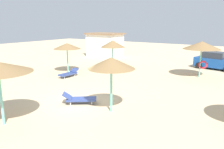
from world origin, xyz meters
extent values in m
plane|color=beige|center=(0.00, 0.00, 0.00)|extent=(80.00, 80.00, 0.00)
cylinder|color=#6BC6BC|center=(-6.91, 5.87, 1.15)|extent=(0.12, 0.12, 2.30)
cone|color=olive|center=(-6.91, 5.87, 2.47)|extent=(2.51, 2.51, 0.53)
cylinder|color=#6BC6BC|center=(-1.33, -3.93, 1.27)|extent=(0.12, 0.12, 2.54)
cylinder|color=#6BC6BC|center=(1.92, 0.08, 1.20)|extent=(0.12, 0.12, 2.41)
cone|color=olive|center=(1.92, 0.08, 2.60)|extent=(2.41, 2.41, 0.57)
cylinder|color=#6BC6BC|center=(3.87, 10.55, 1.26)|extent=(0.12, 0.12, 2.52)
cone|color=olive|center=(3.87, 10.55, 2.74)|extent=(3.05, 3.05, 0.64)
torus|color=red|center=(4.09, 10.55, 1.12)|extent=(0.70, 0.14, 0.70)
cylinder|color=#6BC6BC|center=(-4.20, 9.39, 1.15)|extent=(0.12, 0.12, 2.30)
cone|color=olive|center=(-4.20, 9.39, 2.54)|extent=(2.43, 2.43, 0.67)
cube|color=#33478C|center=(-5.50, 4.42, 0.28)|extent=(0.68, 1.71, 0.12)
cube|color=#33478C|center=(-5.48, 5.22, 0.47)|extent=(0.65, 0.54, 0.33)
cylinder|color=silver|center=(-5.71, 5.02, 0.11)|extent=(0.06, 0.06, 0.22)
cylinder|color=silver|center=(-5.27, 5.01, 0.11)|extent=(0.06, 0.06, 0.22)
cylinder|color=silver|center=(-5.73, 3.82, 0.11)|extent=(0.06, 0.06, 0.22)
cylinder|color=silver|center=(-5.29, 3.81, 0.11)|extent=(0.06, 0.06, 0.22)
cube|color=#33478C|center=(-0.17, 0.10, 0.28)|extent=(1.74, 1.54, 0.12)
cube|color=#33478C|center=(-0.81, -0.38, 0.50)|extent=(0.78, 0.81, 0.38)
cylinder|color=silver|center=(-0.52, -0.44, 0.11)|extent=(0.06, 0.06, 0.22)
cylinder|color=silver|center=(-0.78, -0.09, 0.11)|extent=(0.06, 0.06, 0.22)
cylinder|color=silver|center=(0.44, 0.29, 0.11)|extent=(0.06, 0.06, 0.22)
cylinder|color=silver|center=(0.17, 0.64, 0.11)|extent=(0.06, 0.06, 0.22)
cube|color=#194C9E|center=(4.37, 15.18, 0.67)|extent=(4.24, 2.39, 0.90)
cube|color=#262D38|center=(4.17, 15.22, 1.42)|extent=(2.25, 1.89, 0.60)
cylinder|color=black|center=(3.19, 16.29, 0.32)|extent=(0.67, 0.33, 0.64)
cylinder|color=black|center=(2.88, 14.56, 0.32)|extent=(0.67, 0.33, 0.64)
cube|color=white|center=(-10.12, 16.34, 1.50)|extent=(4.27, 3.09, 3.00)
cube|color=#8C6B4C|center=(-10.12, 16.34, 3.10)|extent=(4.67, 3.49, 0.20)
camera|label=1|loc=(8.16, -9.17, 4.55)|focal=36.38mm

